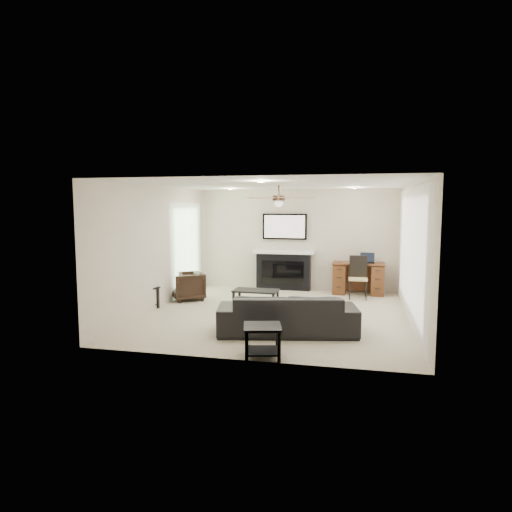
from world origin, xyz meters
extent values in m
plane|color=#B9AB95|center=(0.00, 0.00, 0.00)|extent=(5.50, 5.50, 0.00)
cube|color=white|center=(0.00, 0.00, 2.50)|extent=(5.00, 5.50, 0.04)
cube|color=beige|center=(0.00, 2.75, 1.25)|extent=(5.00, 0.04, 2.50)
cube|color=beige|center=(0.00, -2.75, 1.25)|extent=(5.00, 0.04, 2.50)
cube|color=beige|center=(-2.50, 0.00, 1.25)|extent=(0.04, 5.50, 2.50)
cube|color=beige|center=(2.50, 0.00, 1.25)|extent=(0.04, 5.50, 2.50)
cube|color=white|center=(2.45, 0.10, 1.23)|extent=(0.04, 5.10, 2.40)
cube|color=#93BC89|center=(-2.46, 1.55, 1.05)|extent=(0.04, 1.80, 2.10)
cylinder|color=#382619|center=(0.00, 0.10, 2.25)|extent=(1.40, 1.40, 0.30)
imported|color=black|center=(0.40, -1.31, 0.33)|extent=(2.41, 1.33, 0.66)
imported|color=black|center=(-2.20, 0.84, 0.31)|extent=(0.94, 0.94, 0.62)
cube|color=black|center=(-0.50, 0.29, 0.20)|extent=(0.91, 0.52, 0.40)
cube|color=black|center=(0.25, -2.56, 0.23)|extent=(0.63, 0.63, 0.45)
cube|color=black|center=(-2.75, -0.21, 0.23)|extent=(0.64, 0.64, 0.45)
cube|color=black|center=(-0.31, 2.58, 0.95)|extent=(1.52, 0.34, 1.91)
cube|color=#432710|center=(1.52, 2.38, 0.38)|extent=(1.22, 0.56, 0.76)
cube|color=black|center=(1.52, 1.83, 0.48)|extent=(0.43, 0.45, 0.97)
cube|color=black|center=(1.72, 2.36, 0.88)|extent=(0.33, 0.24, 0.23)
camera|label=1|loc=(1.55, -8.61, 2.12)|focal=32.00mm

